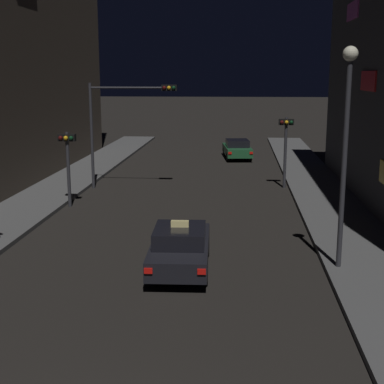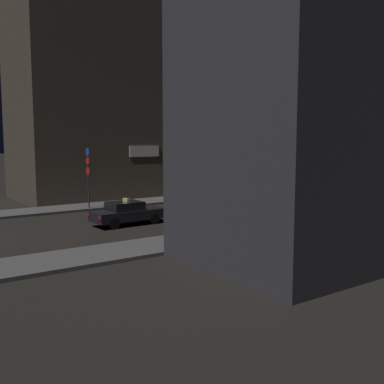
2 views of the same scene
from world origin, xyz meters
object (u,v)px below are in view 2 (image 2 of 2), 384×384
Objects in this scene: traffic_light_overhead at (237,152)px; sign_pole_left at (88,172)px; street_lamp_near_block at (175,151)px; traffic_light_right_kerb at (329,174)px; far_car at (382,190)px; taxi at (127,213)px; traffic_light_left_kerb at (181,172)px.

sign_pole_left is at bearing -101.76° from traffic_light_overhead.
street_lamp_near_block is (11.86, -0.20, 1.74)m from sign_pole_left.
sign_pole_left is 0.65× the size of street_lamp_near_block.
traffic_light_right_kerb is (8.69, 0.98, -1.35)m from traffic_light_overhead.
far_car is 1.06× the size of sign_pole_left.
traffic_light_right_kerb is at bearing 92.86° from street_lamp_near_block.
taxi is at bearing -3.28° from sign_pole_left.
taxi is at bearing -70.74° from traffic_light_overhead.
traffic_light_left_kerb is at bearing 84.34° from sign_pole_left.
street_lamp_near_block is at bearing -87.14° from traffic_light_right_kerb.
far_car is at bearing 97.85° from street_lamp_near_block.
taxi is 0.98× the size of far_car.
traffic_light_overhead is 4.94m from traffic_light_left_kerb.
far_car is 13.56m from traffic_light_overhead.
sign_pole_left reaches higher than far_car.
traffic_light_right_kerb is 13.36m from street_lamp_near_block.
traffic_light_left_kerb is 0.52× the size of street_lamp_near_block.
traffic_light_left_kerb is 11.72m from traffic_light_right_kerb.
traffic_light_left_kerb is (-6.09, 8.08, 1.80)m from taxi.
sign_pole_left is (-6.85, 0.39, 2.08)m from taxi.
street_lamp_near_block is (9.35, -12.25, 0.46)m from traffic_light_overhead.
taxi is 7.17m from sign_pole_left.
far_car is 0.68× the size of street_lamp_near_block.
traffic_light_overhead is (-6.06, -11.66, 3.37)m from far_car.
street_lamp_near_block reaches higher than sign_pole_left.
sign_pole_left reaches higher than taxi.
traffic_light_overhead is 1.30× the size of sign_pole_left.
far_car is at bearing 62.54° from traffic_light_overhead.
taxi is at bearing -53.01° from traffic_light_left_kerb.
street_lamp_near_block reaches higher than traffic_light_overhead.
traffic_light_left_kerb is 13.77m from street_lamp_near_block.
taxi is 1.28× the size of traffic_light_left_kerb.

